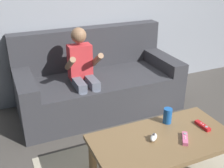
# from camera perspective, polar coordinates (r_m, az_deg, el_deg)

# --- Properties ---
(ground_plane) EXTENTS (8.47, 8.47, 0.00)m
(ground_plane) POSITION_cam_1_polar(r_m,az_deg,el_deg) (2.49, 11.28, -15.34)
(ground_plane) COLOR #4C4742
(couch) EXTENTS (1.74, 0.80, 0.86)m
(couch) POSITION_cam_1_polar(r_m,az_deg,el_deg) (3.10, -3.05, 0.18)
(couch) COLOR #38383D
(couch) RESTS_ON ground
(person_seated_on_couch) EXTENTS (0.33, 0.40, 0.96)m
(person_seated_on_couch) POSITION_cam_1_polar(r_m,az_deg,el_deg) (2.77, -6.01, 2.74)
(person_seated_on_couch) COLOR slate
(person_seated_on_couch) RESTS_ON ground
(coffee_table) EXTENTS (1.02, 0.54, 0.42)m
(coffee_table) POSITION_cam_1_polar(r_m,az_deg,el_deg) (2.06, 10.45, -12.41)
(coffee_table) COLOR brown
(coffee_table) RESTS_ON ground
(game_remote_red_near_edge) EXTENTS (0.04, 0.14, 0.03)m
(game_remote_red_near_edge) POSITION_cam_1_polar(r_m,az_deg,el_deg) (2.21, 18.17, -8.17)
(game_remote_red_near_edge) COLOR red
(game_remote_red_near_edge) RESTS_ON coffee_table
(nunchuk_white) EXTENTS (0.10, 0.09, 0.05)m
(nunchuk_white) POSITION_cam_1_polar(r_m,az_deg,el_deg) (1.99, 8.57, -10.81)
(nunchuk_white) COLOR white
(nunchuk_white) RESTS_ON coffee_table
(game_remote_pink_far_corner) EXTENTS (0.11, 0.14, 0.03)m
(game_remote_pink_far_corner) POSITION_cam_1_polar(r_m,az_deg,el_deg) (2.03, 14.81, -10.79)
(game_remote_pink_far_corner) COLOR pink
(game_remote_pink_far_corner) RESTS_ON coffee_table
(soda_can) EXTENTS (0.07, 0.07, 0.12)m
(soda_can) POSITION_cam_1_polar(r_m,az_deg,el_deg) (2.17, 11.37, -6.42)
(soda_can) COLOR #1959B2
(soda_can) RESTS_ON coffee_table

